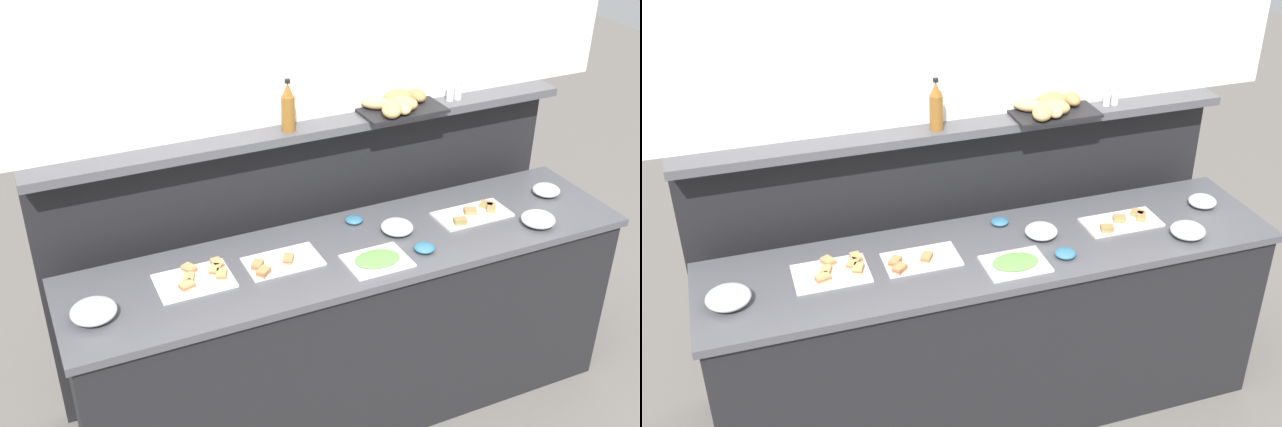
# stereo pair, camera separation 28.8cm
# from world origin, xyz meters

# --- Properties ---
(ground_plane) EXTENTS (12.00, 12.00, 0.00)m
(ground_plane) POSITION_xyz_m (0.00, 0.60, 0.00)
(ground_plane) COLOR slate
(buffet_counter) EXTENTS (2.53, 0.61, 0.92)m
(buffet_counter) POSITION_xyz_m (0.00, 0.00, 0.46)
(buffet_counter) COLOR black
(buffet_counter) RESTS_ON ground_plane
(back_ledge_unit) EXTENTS (2.57, 0.22, 1.34)m
(back_ledge_unit) POSITION_xyz_m (0.00, 0.48, 0.70)
(back_ledge_unit) COLOR black
(back_ledge_unit) RESTS_ON ground_plane
(sandwich_platter_side) EXTENTS (0.31, 0.22, 0.04)m
(sandwich_platter_side) POSITION_xyz_m (-0.69, 0.03, 0.93)
(sandwich_platter_side) COLOR white
(sandwich_platter_side) RESTS_ON buffet_counter
(sandwich_platter_front) EXTENTS (0.35, 0.18, 0.04)m
(sandwich_platter_front) POSITION_xyz_m (0.63, 0.02, 0.93)
(sandwich_platter_front) COLOR white
(sandwich_platter_front) RESTS_ON buffet_counter
(sandwich_platter_rear) EXTENTS (0.32, 0.19, 0.04)m
(sandwich_platter_rear) POSITION_xyz_m (-0.34, 0.01, 0.93)
(sandwich_platter_rear) COLOR silver
(sandwich_platter_rear) RESTS_ON buffet_counter
(cold_cuts_platter) EXTENTS (0.27, 0.20, 0.02)m
(cold_cuts_platter) POSITION_xyz_m (0.04, -0.14, 0.93)
(cold_cuts_platter) COLOR white
(cold_cuts_platter) RESTS_ON buffet_counter
(glass_bowl_large) EXTENTS (0.13, 0.13, 0.05)m
(glass_bowl_large) POSITION_xyz_m (1.06, 0.05, 0.94)
(glass_bowl_large) COLOR silver
(glass_bowl_large) RESTS_ON buffet_counter
(glass_bowl_medium) EXTENTS (0.15, 0.15, 0.06)m
(glass_bowl_medium) POSITION_xyz_m (0.85, -0.17, 0.95)
(glass_bowl_medium) COLOR silver
(glass_bowl_medium) RESTS_ON buffet_counter
(glass_bowl_small) EXTENTS (0.15, 0.15, 0.06)m
(glass_bowl_small) POSITION_xyz_m (0.23, 0.03, 0.94)
(glass_bowl_small) COLOR silver
(glass_bowl_small) RESTS_ON buffet_counter
(glass_bowl_extra) EXTENTS (0.17, 0.17, 0.07)m
(glass_bowl_extra) POSITION_xyz_m (-1.12, -0.05, 0.95)
(glass_bowl_extra) COLOR silver
(glass_bowl_extra) RESTS_ON buffet_counter
(condiment_bowl_red) EXTENTS (0.08, 0.08, 0.03)m
(condiment_bowl_red) POSITION_xyz_m (0.09, 0.19, 0.93)
(condiment_bowl_red) COLOR teal
(condiment_bowl_red) RESTS_ON buffet_counter
(condiment_bowl_dark) EXTENTS (0.09, 0.09, 0.03)m
(condiment_bowl_dark) POSITION_xyz_m (0.26, -0.15, 0.93)
(condiment_bowl_dark) COLOR teal
(condiment_bowl_dark) RESTS_ON buffet_counter
(vinegar_bottle_amber) EXTENTS (0.06, 0.06, 0.24)m
(vinegar_bottle_amber) POSITION_xyz_m (-0.14, 0.39, 1.44)
(vinegar_bottle_amber) COLOR #8E5B23
(vinegar_bottle_amber) RESTS_ON back_ledge_unit
(salt_shaker) EXTENTS (0.03, 0.03, 0.09)m
(salt_shaker) POSITION_xyz_m (0.70, 0.40, 1.38)
(salt_shaker) COLOR white
(salt_shaker) RESTS_ON back_ledge_unit
(pepper_shaker) EXTENTS (0.03, 0.03, 0.09)m
(pepper_shaker) POSITION_xyz_m (0.75, 0.40, 1.38)
(pepper_shaker) COLOR white
(pepper_shaker) RESTS_ON back_ledge_unit
(bread_basket) EXTENTS (0.40, 0.30, 0.08)m
(bread_basket) POSITION_xyz_m (0.41, 0.39, 1.37)
(bread_basket) COLOR black
(bread_basket) RESTS_ON back_ledge_unit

